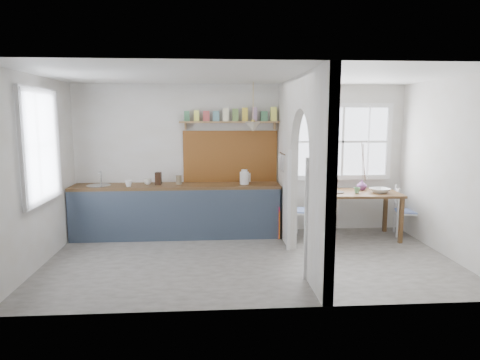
{
  "coord_description": "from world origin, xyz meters",
  "views": [
    {
      "loc": [
        -0.56,
        -5.91,
        2.05
      ],
      "look_at": [
        -0.1,
        0.59,
        1.07
      ],
      "focal_mm": 32.0,
      "sensor_mm": 36.0,
      "label": 1
    }
  ],
  "objects": [
    {
      "name": "jar",
      "position": [
        -1.1,
        1.34,
        0.98
      ],
      "size": [
        0.11,
        0.11,
        0.15
      ],
      "primitive_type": "cylinder",
      "rotation": [
        0.0,
        0.0,
        0.13
      ],
      "color": "#7C6D51",
      "rests_on": "counter"
    },
    {
      "name": "chair_right",
      "position": [
        2.82,
        1.07,
        0.43
      ],
      "size": [
        0.48,
        0.48,
        0.86
      ],
      "primitive_type": null,
      "rotation": [
        0.0,
        0.0,
        1.3
      ],
      "color": "silver",
      "rests_on": "floor"
    },
    {
      "name": "counter",
      "position": [
        -1.13,
        1.33,
        0.46
      ],
      "size": [
        3.5,
        0.6,
        0.9
      ],
      "color": "brown",
      "rests_on": "floor"
    },
    {
      "name": "walls",
      "position": [
        0.0,
        0.0,
        1.3
      ],
      "size": [
        5.81,
        3.21,
        2.6
      ],
      "color": "silver",
      "rests_on": "floor"
    },
    {
      "name": "bowl",
      "position": [
        2.26,
        0.91,
        0.82
      ],
      "size": [
        0.39,
        0.39,
        0.08
      ],
      "primitive_type": "imported",
      "rotation": [
        0.0,
        0.0,
        0.29
      ],
      "color": "silver",
      "rests_on": "dining_table"
    },
    {
      "name": "ceiling",
      "position": [
        0.0,
        0.0,
        2.6
      ],
      "size": [
        5.8,
        3.2,
        0.01
      ],
      "primitive_type": "cube",
      "color": "silver",
      "rests_on": "walls"
    },
    {
      "name": "mug_b",
      "position": [
        -1.62,
        1.34,
        0.95
      ],
      "size": [
        0.15,
        0.15,
        0.1
      ],
      "primitive_type": "imported",
      "rotation": [
        0.0,
        0.0,
        -0.15
      ],
      "color": "silver",
      "rests_on": "counter"
    },
    {
      "name": "towel_magenta",
      "position": [
        0.58,
        1.0,
        0.28
      ],
      "size": [
        0.02,
        0.03,
        0.55
      ],
      "primitive_type": "cube",
      "color": "#B41E44",
      "rests_on": "counter"
    },
    {
      "name": "mug_a",
      "position": [
        -1.91,
        1.15,
        0.95
      ],
      "size": [
        0.15,
        0.15,
        0.11
      ],
      "primitive_type": "imported",
      "rotation": [
        0.0,
        0.0,
        0.29
      ],
      "color": "white",
      "rests_on": "counter"
    },
    {
      "name": "table_cup",
      "position": [
        1.86,
        0.91,
        0.83
      ],
      "size": [
        0.11,
        0.11,
        0.1
      ],
      "primitive_type": "imported",
      "rotation": [
        0.0,
        0.0,
        -0.03
      ],
      "color": "#67A56D",
      "rests_on": "dining_table"
    },
    {
      "name": "towel_orange",
      "position": [
        0.58,
        0.96,
        0.25
      ],
      "size": [
        0.02,
        0.03,
        0.46
      ],
      "primitive_type": "cube",
      "color": "#CD611B",
      "rests_on": "counter"
    },
    {
      "name": "partition",
      "position": [
        0.7,
        0.06,
        1.45
      ],
      "size": [
        0.12,
        3.2,
        2.6
      ],
      "color": "silver",
      "rests_on": "floor"
    },
    {
      "name": "vase",
      "position": [
        2.05,
        1.21,
        0.87
      ],
      "size": [
        0.2,
        0.2,
        0.18
      ],
      "primitive_type": "imported",
      "rotation": [
        0.0,
        0.0,
        -0.17
      ],
      "color": "#773C7E",
      "rests_on": "dining_table"
    },
    {
      "name": "kitchen_window",
      "position": [
        -2.87,
        0.0,
        1.65
      ],
      "size": [
        0.1,
        1.16,
        1.5
      ],
      "primitive_type": null,
      "color": "white",
      "rests_on": "walls"
    },
    {
      "name": "knife_block",
      "position": [
        -1.44,
        1.34,
        1.0
      ],
      "size": [
        0.1,
        0.14,
        0.21
      ],
      "primitive_type": "cube",
      "rotation": [
        0.0,
        0.0,
        -0.05
      ],
      "color": "#422616",
      "rests_on": "counter"
    },
    {
      "name": "plate",
      "position": [
        1.56,
        0.96,
        0.79
      ],
      "size": [
        0.22,
        0.22,
        0.02
      ],
      "primitive_type": "cylinder",
      "rotation": [
        0.0,
        0.0,
        0.07
      ],
      "color": "#302C2C",
      "rests_on": "dining_table"
    },
    {
      "name": "kettle",
      "position": [
        0.02,
        1.28,
        1.03
      ],
      "size": [
        0.23,
        0.2,
        0.25
      ],
      "primitive_type": null,
      "rotation": [
        0.0,
        0.0,
        0.15
      ],
      "color": "silver",
      "rests_on": "counter"
    },
    {
      "name": "sink",
      "position": [
        -2.43,
        1.3,
        0.89
      ],
      "size": [
        0.4,
        0.4,
        0.02
      ],
      "primitive_type": "cylinder",
      "color": "#BABCC0",
      "rests_on": "counter"
    },
    {
      "name": "floor",
      "position": [
        0.0,
        0.0,
        0.0
      ],
      "size": [
        5.8,
        3.2,
        0.01
      ],
      "primitive_type": "cube",
      "color": "gray",
      "rests_on": "ground"
    },
    {
      "name": "dining_table",
      "position": [
        1.97,
        1.02,
        0.39
      ],
      "size": [
        1.3,
        0.9,
        0.79
      ],
      "primitive_type": null,
      "rotation": [
        0.0,
        0.0,
        -0.05
      ],
      "color": "brown",
      "rests_on": "floor"
    },
    {
      "name": "utensil_rail",
      "position": [
        0.61,
        0.9,
        1.45
      ],
      "size": [
        0.02,
        0.5,
        0.02
      ],
      "primitive_type": "cylinder",
      "rotation": [
        1.57,
        0.0,
        0.0
      ],
      "color": "#BABCC0",
      "rests_on": "partition"
    },
    {
      "name": "nook_window",
      "position": [
        1.8,
        1.56,
        1.6
      ],
      "size": [
        1.76,
        0.1,
        1.3
      ],
      "primitive_type": null,
      "color": "white",
      "rests_on": "walls"
    },
    {
      "name": "shelf",
      "position": [
        -0.21,
        1.49,
        2.01
      ],
      "size": [
        1.75,
        0.2,
        0.21
      ],
      "color": "#976A44",
      "rests_on": "walls"
    },
    {
      "name": "backsplash",
      "position": [
        -0.2,
        1.58,
        1.35
      ],
      "size": [
        1.65,
        0.03,
        0.9
      ],
      "primitive_type": "cube",
      "color": "brown",
      "rests_on": "walls"
    },
    {
      "name": "pendant_lamp",
      "position": [
        0.15,
        1.15,
        1.88
      ],
      "size": [
        0.26,
        0.26,
        0.16
      ],
      "primitive_type": "cone",
      "color": "beige",
      "rests_on": "ceiling"
    },
    {
      "name": "chair_left",
      "position": [
        1.09,
        1.09,
        0.46
      ],
      "size": [
        0.51,
        0.51,
        0.92
      ],
      "primitive_type": null,
      "rotation": [
        0.0,
        0.0,
        -1.83
      ],
      "color": "silver",
      "rests_on": "floor"
    }
  ]
}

